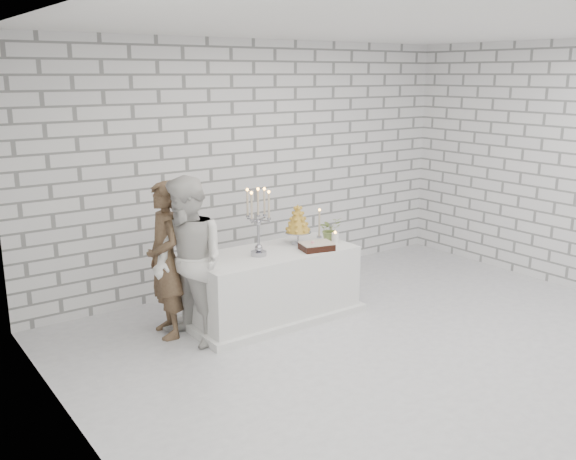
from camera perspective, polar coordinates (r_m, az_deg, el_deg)
The scene contains 13 objects.
ground at distance 6.36m, azimuth 9.61°, elevation -10.27°, with size 6.00×5.00×0.01m, color silver.
ceiling at distance 5.82m, azimuth 10.88°, elevation 17.78°, with size 6.00×5.00×0.01m, color white.
wall_back at distance 7.83m, azimuth -3.03°, elevation 5.98°, with size 6.00×0.01×3.00m, color white.
wall_left at distance 4.34m, azimuth -18.73°, elevation -1.37°, with size 0.01×5.00×3.00m, color white.
cake_table at distance 6.81m, azimuth -1.37°, elevation -5.00°, with size 1.80×0.80×0.75m, color white.
groom at distance 6.36m, azimuth -11.07°, elevation -2.69°, with size 0.58×0.38×1.59m, color #503A29.
bride at distance 6.11m, azimuth -9.02°, elevation -2.93°, with size 0.81×0.63×1.66m, color silver.
candelabra at distance 6.47m, azimuth -2.71°, elevation 0.73°, with size 0.29×0.29×0.72m, color #9F9FA9, non-canonical shape.
croquembouche at distance 6.93m, azimuth 0.90°, elevation 0.54°, with size 0.30×0.30×0.46m, color #A47B29, non-canonical shape.
chocolate_cake at distance 6.75m, azimuth 2.62°, elevation -1.49°, with size 0.34×0.24×0.08m, color black.
pillar_candle at distance 7.01m, azimuth 4.30°, elevation -0.75°, with size 0.08×0.08×0.12m, color white.
extra_taper at distance 7.22m, azimuth 2.87°, elevation 0.52°, with size 0.06×0.06×0.32m, color #C7B499.
flowers at distance 7.09m, azimuth 3.83°, elevation 0.07°, with size 0.25×0.22×0.28m, color olive.
Camera 1 is at (-4.18, -4.03, 2.60)m, focal length 39.11 mm.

